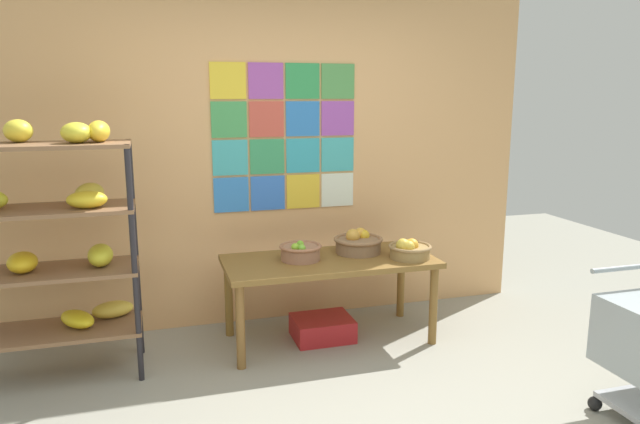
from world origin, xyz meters
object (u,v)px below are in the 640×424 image
fruit_basket_centre (358,243)px  produce_crate_under_table (322,328)px  banana_shelf_unit (53,230)px  display_table (329,268)px  fruit_basket_back_right (409,249)px  fruit_basket_left (300,251)px

fruit_basket_centre → produce_crate_under_table: 0.69m
banana_shelf_unit → fruit_basket_centre: bearing=4.2°
display_table → fruit_basket_centre: (0.26, 0.11, 0.14)m
fruit_basket_back_right → fruit_basket_centre: 0.40m
banana_shelf_unit → fruit_basket_left: 1.63m
display_table → banana_shelf_unit: bearing=-178.7°
banana_shelf_unit → fruit_basket_left: bearing=2.5°
banana_shelf_unit → produce_crate_under_table: bearing=2.4°
display_table → fruit_basket_back_right: (0.56, -0.15, 0.14)m
fruit_basket_back_right → fruit_basket_centre: fruit_basket_centre is taller
banana_shelf_unit → fruit_basket_back_right: banana_shelf_unit is taller
fruit_basket_back_right → produce_crate_under_table: bearing=163.1°
display_table → fruit_basket_left: bearing=172.3°
fruit_basket_left → fruit_basket_centre: fruit_basket_centre is taller
banana_shelf_unit → fruit_basket_back_right: bearing=-2.7°
fruit_basket_left → fruit_basket_centre: bearing=9.8°
display_table → fruit_basket_centre: 0.32m
display_table → fruit_basket_left: size_ratio=4.99×
fruit_basket_left → fruit_basket_centre: 0.48m
fruit_basket_left → fruit_basket_back_right: bearing=-13.3°
fruit_basket_back_right → produce_crate_under_table: size_ratio=0.72×
display_table → produce_crate_under_table: 0.47m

